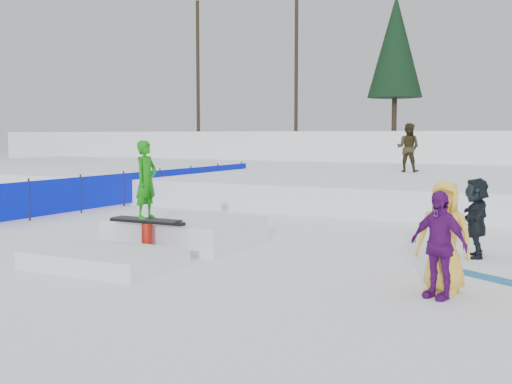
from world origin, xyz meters
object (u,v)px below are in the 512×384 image
at_px(spectator_dark, 476,218).
at_px(jib_rail_feature, 165,235).
at_px(spectator_purple, 438,245).
at_px(walker_olive, 408,148).
at_px(safety_fence, 124,189).
at_px(spectator_yellow, 444,237).

xyz_separation_m(spectator_dark, jib_rail_feature, (-5.39, -2.02, -0.42)).
bearing_deg(jib_rail_feature, spectator_dark, 20.56).
xyz_separation_m(spectator_purple, jib_rail_feature, (-5.39, 1.26, -0.43)).
xyz_separation_m(walker_olive, jib_rail_feature, (-1.08, -14.27, -1.42)).
relative_size(walker_olive, spectator_purple, 1.26).
bearing_deg(safety_fence, spectator_purple, -32.31).
height_order(spectator_yellow, jib_rail_feature, jib_rail_feature).
bearing_deg(walker_olive, spectator_purple, 108.30).
distance_m(spectator_yellow, jib_rail_feature, 5.48).
distance_m(spectator_dark, jib_rail_feature, 5.77).
height_order(safety_fence, spectator_yellow, spectator_yellow).
height_order(safety_fence, walker_olive, walker_olive).
bearing_deg(walker_olive, spectator_dark, 112.17).
distance_m(walker_olive, spectator_dark, 13.02).
xyz_separation_m(walker_olive, spectator_purple, (4.31, -15.53, -0.99)).
height_order(spectator_purple, jib_rail_feature, jib_rail_feature).
relative_size(safety_fence, jib_rail_feature, 3.64).
bearing_deg(spectator_yellow, walker_olive, 108.89).
height_order(spectator_purple, spectator_yellow, spectator_yellow).
bearing_deg(spectator_dark, spectator_yellow, -9.20).
xyz_separation_m(spectator_yellow, spectator_dark, (0.00, 2.89, -0.07)).
bearing_deg(spectator_yellow, spectator_dark, 92.99).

